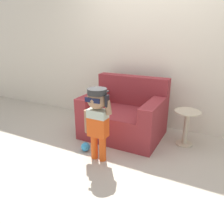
{
  "coord_description": "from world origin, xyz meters",
  "views": [
    {
      "loc": [
        1.03,
        -2.83,
        1.49
      ],
      "look_at": [
        -0.22,
        -0.41,
        0.51
      ],
      "focal_mm": 35.0,
      "sensor_mm": 36.0,
      "label": 1
    }
  ],
  "objects_px": {
    "armchair": "(124,116)",
    "toy_ball": "(85,147)",
    "side_table": "(186,125)",
    "person_child": "(98,114)"
  },
  "relations": [
    {
      "from": "armchair",
      "to": "toy_ball",
      "type": "height_order",
      "value": "armchair"
    },
    {
      "from": "side_table",
      "to": "toy_ball",
      "type": "bearing_deg",
      "value": -145.1
    },
    {
      "from": "side_table",
      "to": "toy_ball",
      "type": "relative_size",
      "value": 4.17
    },
    {
      "from": "person_child",
      "to": "toy_ball",
      "type": "xyz_separation_m",
      "value": [
        -0.26,
        0.09,
        -0.55
      ]
    },
    {
      "from": "toy_ball",
      "to": "person_child",
      "type": "bearing_deg",
      "value": -19.72
    },
    {
      "from": "side_table",
      "to": "person_child",
      "type": "bearing_deg",
      "value": -134.91
    },
    {
      "from": "armchair",
      "to": "toy_ball",
      "type": "bearing_deg",
      "value": -109.44
    },
    {
      "from": "armchair",
      "to": "side_table",
      "type": "height_order",
      "value": "armchair"
    },
    {
      "from": "side_table",
      "to": "toy_ball",
      "type": "height_order",
      "value": "side_table"
    },
    {
      "from": "person_child",
      "to": "side_table",
      "type": "distance_m",
      "value": 1.29
    }
  ]
}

